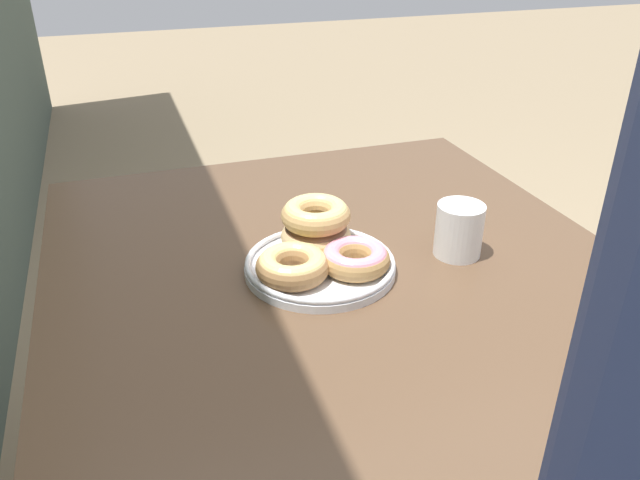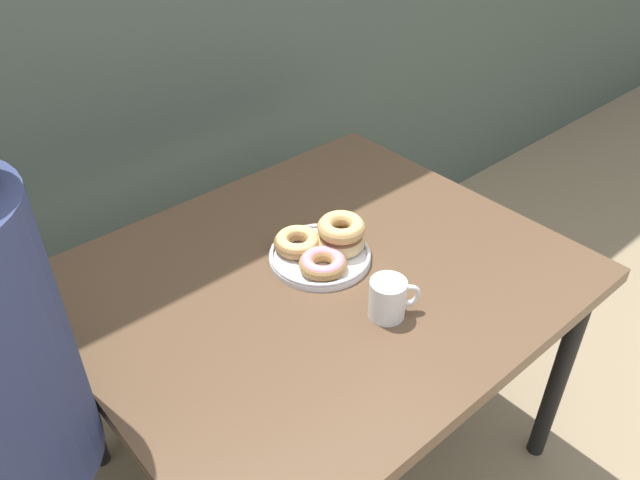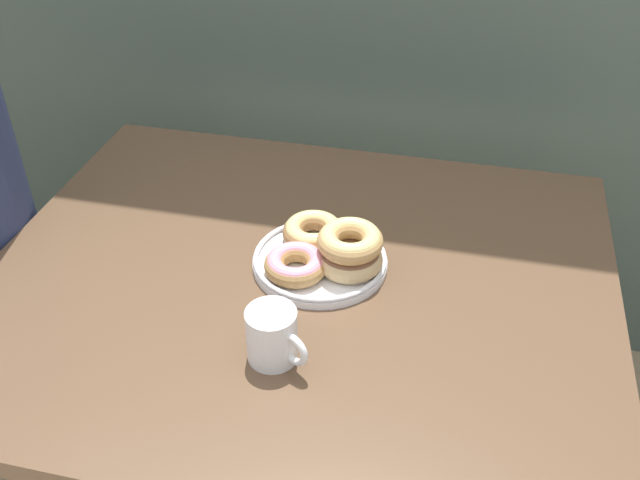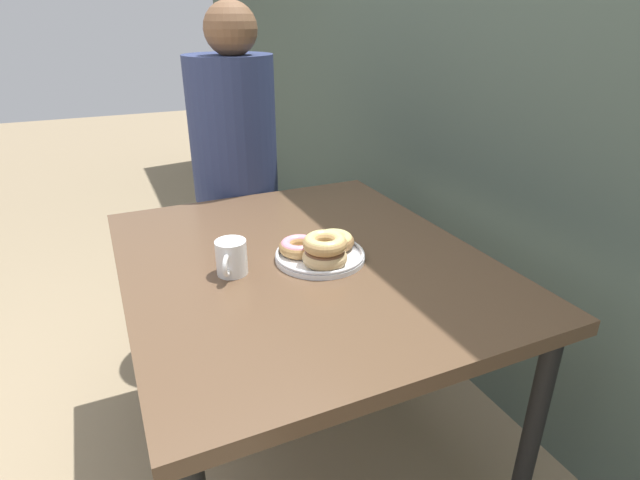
# 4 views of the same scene
# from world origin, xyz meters

# --- Properties ---
(wall_back) EXTENTS (8.00, 0.05, 2.60)m
(wall_back) POSITION_xyz_m (0.00, 1.12, 1.30)
(wall_back) COLOR #47564C
(wall_back) RESTS_ON ground_plane
(dining_table) EXTENTS (1.17, 0.99, 0.74)m
(dining_table) POSITION_xyz_m (0.00, 0.35, 0.67)
(dining_table) COLOR brown
(dining_table) RESTS_ON ground_plane
(donut_plate) EXTENTS (0.27, 0.26, 0.10)m
(donut_plate) POSITION_xyz_m (0.05, 0.38, 0.78)
(donut_plate) COLOR white
(donut_plate) RESTS_ON dining_table
(coffee_mug) EXTENTS (0.11, 0.08, 0.10)m
(coffee_mug) POSITION_xyz_m (0.02, 0.14, 0.79)
(coffee_mug) COLOR white
(coffee_mug) RESTS_ON dining_table
(person_figure) EXTENTS (0.38, 0.34, 1.43)m
(person_figure) POSITION_xyz_m (-0.77, 0.36, 0.77)
(person_figure) COLOR brown
(person_figure) RESTS_ON ground_plane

